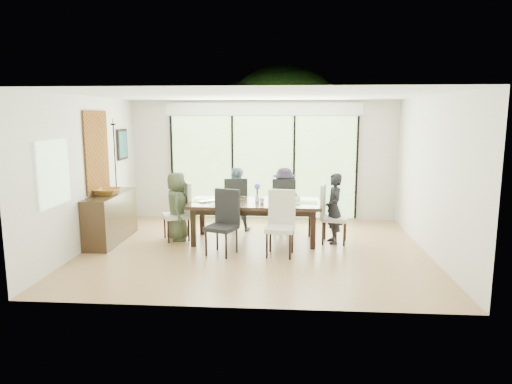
# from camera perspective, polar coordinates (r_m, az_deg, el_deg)

# --- Properties ---
(floor) EXTENTS (6.00, 5.00, 0.01)m
(floor) POSITION_cam_1_polar(r_m,az_deg,el_deg) (8.19, -0.13, -7.24)
(floor) COLOR brown
(floor) RESTS_ON ground
(ceiling) EXTENTS (6.00, 5.00, 0.01)m
(ceiling) POSITION_cam_1_polar(r_m,az_deg,el_deg) (7.85, -0.14, 12.06)
(ceiling) COLOR white
(ceiling) RESTS_ON wall_back
(wall_back) EXTENTS (6.00, 0.02, 2.70)m
(wall_back) POSITION_cam_1_polar(r_m,az_deg,el_deg) (10.40, 0.91, 3.97)
(wall_back) COLOR beige
(wall_back) RESTS_ON floor
(wall_front) EXTENTS (6.00, 0.02, 2.70)m
(wall_front) POSITION_cam_1_polar(r_m,az_deg,el_deg) (5.44, -2.12, -1.19)
(wall_front) COLOR white
(wall_front) RESTS_ON floor
(wall_left) EXTENTS (0.02, 5.00, 2.70)m
(wall_left) POSITION_cam_1_polar(r_m,az_deg,el_deg) (8.67, -20.41, 2.25)
(wall_left) COLOR silver
(wall_left) RESTS_ON floor
(wall_right) EXTENTS (0.02, 5.00, 2.70)m
(wall_right) POSITION_cam_1_polar(r_m,az_deg,el_deg) (8.25, 21.22, 1.86)
(wall_right) COLOR silver
(wall_right) RESTS_ON floor
(glass_doors) EXTENTS (4.20, 0.02, 2.30)m
(glass_doors) POSITION_cam_1_polar(r_m,az_deg,el_deg) (10.37, 0.90, 3.13)
(glass_doors) COLOR #598C3F
(glass_doors) RESTS_ON wall_back
(blinds_header) EXTENTS (4.40, 0.06, 0.28)m
(blinds_header) POSITION_cam_1_polar(r_m,az_deg,el_deg) (10.30, 0.91, 10.33)
(blinds_header) COLOR white
(blinds_header) RESTS_ON wall_back
(mullion_a) EXTENTS (0.05, 0.04, 2.30)m
(mullion_a) POSITION_cam_1_polar(r_m,az_deg,el_deg) (10.69, -10.44, 3.16)
(mullion_a) COLOR black
(mullion_a) RESTS_ON wall_back
(mullion_b) EXTENTS (0.05, 0.04, 2.30)m
(mullion_b) POSITION_cam_1_polar(r_m,az_deg,el_deg) (10.42, -2.96, 3.15)
(mullion_b) COLOR black
(mullion_b) RESTS_ON wall_back
(mullion_c) EXTENTS (0.05, 0.04, 2.30)m
(mullion_c) POSITION_cam_1_polar(r_m,az_deg,el_deg) (10.35, 4.77, 3.08)
(mullion_c) COLOR black
(mullion_c) RESTS_ON wall_back
(mullion_d) EXTENTS (0.05, 0.04, 2.30)m
(mullion_d) POSITION_cam_1_polar(r_m,az_deg,el_deg) (10.45, 12.48, 2.95)
(mullion_d) COLOR black
(mullion_d) RESTS_ON wall_back
(side_window) EXTENTS (0.02, 0.90, 1.00)m
(side_window) POSITION_cam_1_polar(r_m,az_deg,el_deg) (7.57, -23.94, 2.18)
(side_window) COLOR #8CAD7F
(side_window) RESTS_ON wall_left
(deck) EXTENTS (6.00, 1.80, 0.10)m
(deck) POSITION_cam_1_polar(r_m,az_deg,el_deg) (11.49, 1.15, -2.56)
(deck) COLOR brown
(deck) RESTS_ON ground
(rail_top) EXTENTS (6.00, 0.08, 0.06)m
(rail_top) POSITION_cam_1_polar(r_m,az_deg,el_deg) (12.17, 1.36, 1.00)
(rail_top) COLOR brown
(rail_top) RESTS_ON deck
(foliage_left) EXTENTS (3.20, 3.20, 3.20)m
(foliage_left) POSITION_cam_1_polar(r_m,az_deg,el_deg) (13.27, -6.23, 5.52)
(foliage_left) COLOR #14380F
(foliage_left) RESTS_ON ground
(foliage_mid) EXTENTS (4.00, 4.00, 4.00)m
(foliage_mid) POSITION_cam_1_polar(r_m,az_deg,el_deg) (13.63, 3.41, 7.19)
(foliage_mid) COLOR #14380F
(foliage_mid) RESTS_ON ground
(foliage_right) EXTENTS (2.80, 2.80, 2.80)m
(foliage_right) POSITION_cam_1_polar(r_m,az_deg,el_deg) (12.97, 11.33, 4.50)
(foliage_right) COLOR #14380F
(foliage_right) RESTS_ON ground
(foliage_far) EXTENTS (3.60, 3.60, 3.60)m
(foliage_far) POSITION_cam_1_polar(r_m,az_deg,el_deg) (14.39, -0.57, 6.61)
(foliage_far) COLOR #14380F
(foliage_far) RESTS_ON ground
(table_top) EXTENTS (2.44, 1.12, 0.06)m
(table_top) POSITION_cam_1_polar(r_m,az_deg,el_deg) (8.55, -0.20, -1.43)
(table_top) COLOR black
(table_top) RESTS_ON floor
(table_apron) EXTENTS (2.24, 0.91, 0.10)m
(table_apron) POSITION_cam_1_polar(r_m,az_deg,el_deg) (8.57, -0.20, -2.03)
(table_apron) COLOR black
(table_apron) RESTS_ON floor
(table_leg_fl) EXTENTS (0.09, 0.09, 0.70)m
(table_leg_fl) POSITION_cam_1_polar(r_m,az_deg,el_deg) (8.37, -7.84, -4.44)
(table_leg_fl) COLOR black
(table_leg_fl) RESTS_ON floor
(table_leg_fr) EXTENTS (0.09, 0.09, 0.70)m
(table_leg_fr) POSITION_cam_1_polar(r_m,az_deg,el_deg) (8.20, 7.14, -4.71)
(table_leg_fr) COLOR black
(table_leg_fr) RESTS_ON floor
(table_leg_bl) EXTENTS (0.09, 0.09, 0.70)m
(table_leg_bl) POSITION_cam_1_polar(r_m,az_deg,el_deg) (9.19, -6.73, -3.15)
(table_leg_bl) COLOR black
(table_leg_bl) RESTS_ON floor
(table_leg_br) EXTENTS (0.09, 0.09, 0.70)m
(table_leg_br) POSITION_cam_1_polar(r_m,az_deg,el_deg) (9.04, 6.87, -3.37)
(table_leg_br) COLOR black
(table_leg_br) RESTS_ON floor
(chair_left_end) EXTENTS (0.62, 0.62, 1.12)m
(chair_left_end) POSITION_cam_1_polar(r_m,az_deg,el_deg) (8.83, -9.96, -2.38)
(chair_left_end) COLOR silver
(chair_left_end) RESTS_ON floor
(chair_right_end) EXTENTS (0.54, 0.54, 1.12)m
(chair_right_end) POSITION_cam_1_polar(r_m,az_deg,el_deg) (8.61, 9.82, -2.68)
(chair_right_end) COLOR beige
(chair_right_end) RESTS_ON floor
(chair_far_left) EXTENTS (0.52, 0.52, 1.12)m
(chair_far_left) POSITION_cam_1_polar(r_m,az_deg,el_deg) (9.46, -2.52, -1.44)
(chair_far_left) COLOR black
(chair_far_left) RESTS_ON floor
(chair_far_right) EXTENTS (0.48, 0.48, 1.12)m
(chair_far_right) POSITION_cam_1_polar(r_m,az_deg,el_deg) (9.40, 3.55, -1.52)
(chair_far_right) COLOR black
(chair_far_right) RESTS_ON floor
(chair_near_left) EXTENTS (0.60, 0.60, 1.12)m
(chair_near_left) POSITION_cam_1_polar(r_m,az_deg,el_deg) (7.80, -4.36, -3.84)
(chair_near_left) COLOR black
(chair_near_left) RESTS_ON floor
(chair_near_right) EXTENTS (0.52, 0.52, 1.12)m
(chair_near_right) POSITION_cam_1_polar(r_m,az_deg,el_deg) (7.72, 3.02, -3.97)
(chair_near_right) COLOR silver
(chair_near_right) RESTS_ON floor
(person_left_end) EXTENTS (0.48, 0.67, 1.31)m
(person_left_end) POSITION_cam_1_polar(r_m,az_deg,el_deg) (8.80, -9.85, -1.76)
(person_left_end) COLOR #3C4830
(person_left_end) RESTS_ON floor
(person_right_end) EXTENTS (0.48, 0.67, 1.31)m
(person_right_end) POSITION_cam_1_polar(r_m,az_deg,el_deg) (8.58, 9.71, -2.05)
(person_right_end) COLOR black
(person_right_end) RESTS_ON floor
(person_far_left) EXTENTS (0.65, 0.44, 1.31)m
(person_far_left) POSITION_cam_1_polar(r_m,az_deg,el_deg) (9.42, -2.54, -0.89)
(person_far_left) COLOR gray
(person_far_left) RESTS_ON floor
(person_far_right) EXTENTS (0.69, 0.53, 1.31)m
(person_far_right) POSITION_cam_1_polar(r_m,az_deg,el_deg) (9.36, 3.55, -0.97)
(person_far_right) COLOR black
(person_far_right) RESTS_ON floor
(placemat_left) EXTENTS (0.45, 0.33, 0.01)m
(placemat_left) POSITION_cam_1_polar(r_m,az_deg,el_deg) (8.67, -6.47, -1.12)
(placemat_left) COLOR #7BA83C
(placemat_left) RESTS_ON table_top
(placemat_right) EXTENTS (0.45, 0.33, 0.01)m
(placemat_right) POSITION_cam_1_polar(r_m,az_deg,el_deg) (8.53, 6.18, -1.29)
(placemat_right) COLOR #76AD3D
(placemat_right) RESTS_ON table_top
(placemat_far_l) EXTENTS (0.45, 0.33, 0.01)m
(placemat_far_l) POSITION_cam_1_polar(r_m,az_deg,el_deg) (8.98, -2.87, -0.69)
(placemat_far_l) COLOR #9EC446
(placemat_far_l) RESTS_ON table_top
(placemat_far_r) EXTENTS (0.45, 0.33, 0.01)m
(placemat_far_r) POSITION_cam_1_polar(r_m,az_deg,el_deg) (8.92, 3.53, -0.78)
(placemat_far_r) COLOR #7FB741
(placemat_far_r) RESTS_ON table_top
(placemat_paper) EXTENTS (0.45, 0.33, 0.01)m
(placemat_paper) POSITION_cam_1_polar(r_m,az_deg,el_deg) (8.31, -4.14, -1.54)
(placemat_paper) COLOR white
(placemat_paper) RESTS_ON table_top
(tablet_far_l) EXTENTS (0.26, 0.18, 0.01)m
(tablet_far_l) POSITION_cam_1_polar(r_m,az_deg,el_deg) (8.92, -2.27, -0.70)
(tablet_far_l) COLOR black
(tablet_far_l) RESTS_ON table_top
(tablet_far_r) EXTENTS (0.24, 0.17, 0.01)m
(tablet_far_r) POSITION_cam_1_polar(r_m,az_deg,el_deg) (8.87, 3.20, -0.78)
(tablet_far_r) COLOR black
(tablet_far_r) RESTS_ON table_top
(papers) EXTENTS (0.30, 0.22, 0.00)m
(papers) POSITION_cam_1_polar(r_m,az_deg,el_deg) (8.47, 4.50, -1.34)
(papers) COLOR white
(papers) RESTS_ON table_top
(platter_base) EXTENTS (0.26, 0.26, 0.02)m
(platter_base) POSITION_cam_1_polar(r_m,az_deg,el_deg) (8.31, -4.14, -1.44)
(platter_base) COLOR white
(platter_base) RESTS_ON table_top
(platter_snacks) EXTENTS (0.20, 0.20, 0.01)m
(platter_snacks) POSITION_cam_1_polar(r_m,az_deg,el_deg) (8.31, -4.14, -1.32)
(platter_snacks) COLOR orange
(platter_snacks) RESTS_ON table_top
(vase) EXTENTS (0.08, 0.08, 0.12)m
(vase) POSITION_cam_1_polar(r_m,az_deg,el_deg) (8.58, 0.16, -0.77)
(vase) COLOR silver
(vase) RESTS_ON table_top
(hyacinth_stems) EXTENTS (0.04, 0.04, 0.16)m
(hyacinth_stems) POSITION_cam_1_polar(r_m,az_deg,el_deg) (8.56, 0.16, 0.03)
(hyacinth_stems) COLOR #337226
(hyacinth_stems) RESTS_ON table_top
(hyacinth_blooms) EXTENTS (0.11, 0.11, 0.11)m
(hyacinth_blooms) POSITION_cam_1_polar(r_m,az_deg,el_deg) (8.54, 0.16, 0.70)
(hyacinth_blooms) COLOR #5562D4
(hyacinth_blooms) RESTS_ON table_top
(laptop) EXTENTS (0.40, 0.38, 0.03)m
(laptop) POSITION_cam_1_polar(r_m,az_deg,el_deg) (8.55, -5.94, -1.19)
(laptop) COLOR silver
(laptop) RESTS_ON table_top
(cup_a) EXTENTS (0.17, 0.17, 0.10)m
(cup_a) POSITION_cam_1_polar(r_m,az_deg,el_deg) (8.76, -4.69, -0.67)
(cup_a) COLOR white
(cup_a) RESTS_ON table_top
(cup_b) EXTENTS (0.13, 0.13, 0.09)m
(cup_b) POSITION_cam_1_polar(r_m,az_deg,el_deg) (8.43, 0.77, -1.06)
(cup_b) COLOR white
(cup_b) RESTS_ON table_top
(cup_c) EXTENTS (0.18, 0.18, 0.10)m
(cup_c) POSITION_cam_1_polar(r_m,az_deg,el_deg) (8.61, 5.17, -0.86)
(cup_c) COLOR white
(cup_c) RESTS_ON table_top
(book) EXTENTS (0.18, 0.24, 0.02)m
(book) POSITION_cam_1_polar(r_m,az_deg,el_deg) (8.58, 1.49, -1.13)
(book) COLOR white
(book) RESTS_ON table_top
(sideboard) EXTENTS (0.46, 1.62, 0.91)m
(sideboard) POSITION_cam_1_polar(r_m,az_deg,el_deg) (9.05, -17.68, -3.07)
(sideboard) COLOR black
(sideboard) RESTS_ON floor
(bowl) EXTENTS (0.48, 0.48, 0.12)m
(bowl) POSITION_cam_1_polar(r_m,az_deg,el_deg) (8.86, -18.09, 0.03)
(bowl) COLOR #90601F
(bowl) RESTS_ON sideboard
(candlestick_base) EXTENTS (0.10, 0.10, 0.04)m
(candlestick_base) POSITION_cam_1_polar(r_m,az_deg,el_deg) (9.28, -17.04, 0.26)
(candlestick_base) COLOR black
(candlestick_base) RESTS_ON sideboard
(candlestick_shaft) EXTENTS (0.02, 0.02, 1.26)m
(candlestick_shaft) POSITION_cam_1_polar(r_m,az_deg,el_deg) (9.20, -17.23, 4.18)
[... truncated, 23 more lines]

